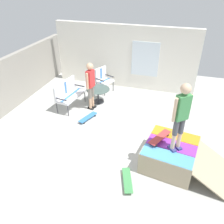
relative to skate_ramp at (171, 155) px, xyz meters
name	(u,v)px	position (x,y,z in m)	size (l,w,h in m)	color
ground_plane	(108,139)	(0.58, 1.93, -0.37)	(12.00, 12.00, 0.10)	#B2B2AD
house_facade	(125,57)	(4.38, 2.42, 1.00)	(0.23, 6.00, 2.63)	white
skate_ramp	(171,155)	(0.00, 0.00, 0.00)	(1.68, 2.30, 0.64)	tan
patio_bench	(68,92)	(1.97, 3.92, 0.29)	(1.31, 0.70, 1.02)	#38383D
patio_chair_near_house	(103,78)	(3.61, 3.14, 0.29)	(0.79, 0.75, 1.02)	#38383D
patio_table	(98,93)	(2.63, 2.99, 0.08)	(0.90, 0.90, 0.57)	#38383D
person_watching	(91,83)	(2.12, 3.07, 0.72)	(0.47, 0.29, 1.76)	black
person_skater	(181,113)	(-0.13, -0.05, 1.36)	(0.37, 0.38, 1.76)	navy
skateboard_by_bench	(88,117)	(1.35, 2.91, -0.24)	(0.82, 0.45, 0.10)	#3372B2
skateboard_spare	(127,180)	(-0.97, 0.93, -0.24)	(0.82, 0.45, 0.10)	#3F8C4C
skateboard_on_ramp	(160,137)	(0.11, 0.35, 0.41)	(0.81, 0.52, 0.10)	#B23838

